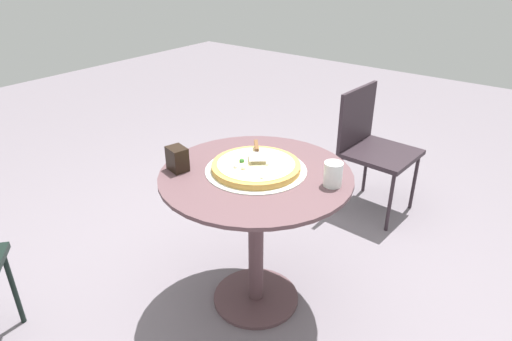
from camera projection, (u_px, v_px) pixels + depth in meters
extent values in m
plane|color=slate|center=(256.00, 298.00, 2.33)|extent=(10.00, 10.00, 0.00)
cylinder|color=brown|center=(256.00, 175.00, 2.00)|extent=(0.87, 0.87, 0.02)
cylinder|color=brown|center=(256.00, 240.00, 2.16)|extent=(0.07, 0.07, 0.70)
cylinder|color=brown|center=(256.00, 297.00, 2.33)|extent=(0.44, 0.44, 0.02)
cylinder|color=beige|center=(256.00, 170.00, 2.02)|extent=(0.46, 0.46, 0.00)
cylinder|color=gold|center=(256.00, 167.00, 2.01)|extent=(0.40, 0.40, 0.03)
cylinder|color=beige|center=(256.00, 163.00, 2.01)|extent=(0.35, 0.35, 0.00)
sphere|color=white|center=(244.00, 168.00, 1.95)|extent=(0.02, 0.02, 0.02)
sphere|color=silver|center=(235.00, 167.00, 1.96)|extent=(0.02, 0.02, 0.02)
sphere|color=silver|center=(267.00, 164.00, 1.99)|extent=(0.02, 0.02, 0.02)
sphere|color=silver|center=(262.00, 178.00, 1.87)|extent=(0.01, 0.01, 0.01)
sphere|color=#33712D|center=(242.00, 161.00, 2.01)|extent=(0.02, 0.02, 0.02)
cube|color=silver|center=(258.00, 156.00, 2.03)|extent=(0.13, 0.13, 0.00)
cube|color=brown|center=(256.00, 146.00, 2.12)|extent=(0.09, 0.10, 0.02)
cylinder|color=white|center=(333.00, 174.00, 1.87)|extent=(0.08, 0.08, 0.11)
cube|color=black|center=(177.00, 159.00, 2.00)|extent=(0.11, 0.09, 0.11)
cylinder|color=black|center=(14.00, 288.00, 2.09)|extent=(0.02, 0.02, 0.42)
cube|color=#2D2229|center=(381.00, 153.00, 2.93)|extent=(0.45, 0.45, 0.03)
cube|color=#2D2229|center=(357.00, 116.00, 2.95)|extent=(0.05, 0.43, 0.39)
cylinder|color=#2D2229|center=(414.00, 182.00, 3.04)|extent=(0.02, 0.02, 0.41)
cylinder|color=#2D2229|center=(390.00, 203.00, 2.80)|extent=(0.02, 0.02, 0.41)
cylinder|color=#2D2229|center=(366.00, 166.00, 3.26)|extent=(0.02, 0.02, 0.41)
cylinder|color=#2D2229|center=(339.00, 184.00, 3.01)|extent=(0.02, 0.02, 0.41)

